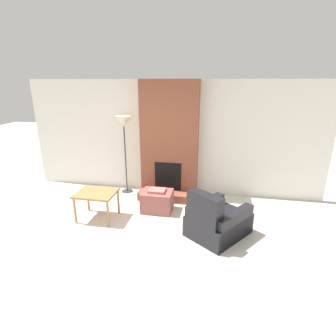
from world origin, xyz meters
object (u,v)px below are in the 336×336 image
Objects in this scene: side_table at (96,196)px; floor_lamp_left at (124,126)px; armchair at (216,222)px; ottoman at (157,201)px.

floor_lamp_left reaches higher than side_table.
side_table is 0.41× the size of floor_lamp_left.
armchair is 2.96m from floor_lamp_left.
ottoman is 0.83× the size of side_table.
side_table is (-1.06, -0.53, 0.26)m from ottoman.
ottoman is 1.86m from floor_lamp_left.
floor_lamp_left is at bearing 138.62° from ottoman.
armchair is at bearing -4.94° from side_table.
armchair is 1.72× the size of side_table.
floor_lamp_left reaches higher than armchair.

